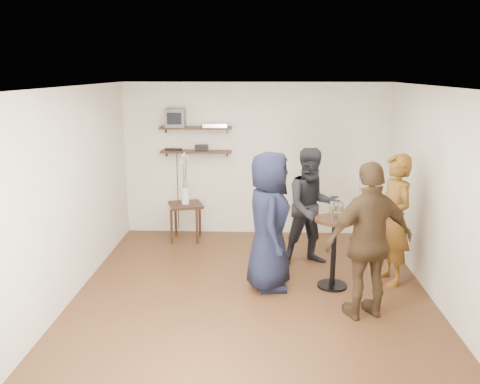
# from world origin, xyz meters

# --- Properties ---
(room) EXTENTS (4.58, 5.08, 2.68)m
(room) POSITION_xyz_m (0.00, 0.00, 1.30)
(room) COLOR #422515
(room) RESTS_ON ground
(shelf_upper) EXTENTS (1.20, 0.25, 0.04)m
(shelf_upper) POSITION_xyz_m (-1.00, 2.38, 1.85)
(shelf_upper) COLOR black
(shelf_upper) RESTS_ON room
(shelf_lower) EXTENTS (1.20, 0.25, 0.04)m
(shelf_lower) POSITION_xyz_m (-1.00, 2.38, 1.45)
(shelf_lower) COLOR black
(shelf_lower) RESTS_ON room
(crt_monitor) EXTENTS (0.32, 0.30, 0.30)m
(crt_monitor) POSITION_xyz_m (-1.33, 2.38, 2.02)
(crt_monitor) COLOR #59595B
(crt_monitor) RESTS_ON shelf_upper
(dvd_deck) EXTENTS (0.40, 0.24, 0.06)m
(dvd_deck) POSITION_xyz_m (-0.67, 2.38, 1.90)
(dvd_deck) COLOR silver
(dvd_deck) RESTS_ON shelf_upper
(radio) EXTENTS (0.22, 0.10, 0.10)m
(radio) POSITION_xyz_m (-0.91, 2.38, 1.52)
(radio) COLOR black
(radio) RESTS_ON shelf_lower
(power_strip) EXTENTS (0.30, 0.05, 0.03)m
(power_strip) POSITION_xyz_m (-1.39, 2.42, 1.48)
(power_strip) COLOR black
(power_strip) RESTS_ON shelf_lower
(side_table) EXTENTS (0.66, 0.66, 0.63)m
(side_table) POSITION_xyz_m (-1.15, 2.04, 0.52)
(side_table) COLOR black
(side_table) RESTS_ON room
(vase_lilies) EXTENTS (0.19, 0.19, 0.90)m
(vase_lilies) POSITION_xyz_m (-1.15, 2.04, 0.91)
(vase_lilies) COLOR silver
(vase_lilies) RESTS_ON side_table
(drinks_table) EXTENTS (0.51, 0.51, 0.94)m
(drinks_table) POSITION_xyz_m (1.05, 0.21, 0.60)
(drinks_table) COLOR black
(drinks_table) RESTS_ON room
(wine_glass_fl) EXTENTS (0.06, 0.06, 0.19)m
(wine_glass_fl) POSITION_xyz_m (1.00, 0.17, 1.06)
(wine_glass_fl) COLOR silver
(wine_glass_fl) RESTS_ON drinks_table
(wine_glass_fr) EXTENTS (0.07, 0.07, 0.22)m
(wine_glass_fr) POSITION_xyz_m (1.11, 0.19, 1.08)
(wine_glass_fr) COLOR silver
(wine_glass_fr) RESTS_ON drinks_table
(wine_glass_bl) EXTENTS (0.07, 0.07, 0.20)m
(wine_glass_bl) POSITION_xyz_m (1.02, 0.29, 1.07)
(wine_glass_bl) COLOR silver
(wine_glass_bl) RESTS_ON drinks_table
(wine_glass_br) EXTENTS (0.07, 0.07, 0.20)m
(wine_glass_br) POSITION_xyz_m (1.08, 0.24, 1.08)
(wine_glass_br) COLOR silver
(wine_glass_br) RESTS_ON drinks_table
(person_plaid) EXTENTS (0.56, 0.72, 1.75)m
(person_plaid) POSITION_xyz_m (1.85, 0.41, 0.87)
(person_plaid) COLOR #AA2B13
(person_plaid) RESTS_ON room
(person_dark) EXTENTS (0.98, 0.84, 1.72)m
(person_dark) POSITION_xyz_m (0.84, 1.03, 0.86)
(person_dark) COLOR black
(person_dark) RESTS_ON room
(person_navy) EXTENTS (0.62, 0.91, 1.81)m
(person_navy) POSITION_xyz_m (0.20, 0.17, 0.90)
(person_navy) COLOR black
(person_navy) RESTS_ON room
(person_brown) EXTENTS (1.15, 0.77, 1.82)m
(person_brown) POSITION_xyz_m (1.33, -0.59, 0.91)
(person_brown) COLOR #42301C
(person_brown) RESTS_ON room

